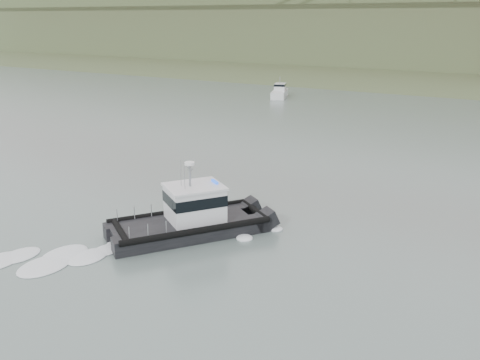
{
  "coord_description": "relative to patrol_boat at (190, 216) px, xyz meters",
  "views": [
    {
      "loc": [
        17.6,
        -19.32,
        12.38
      ],
      "look_at": [
        0.65,
        8.67,
        2.4
      ],
      "focal_mm": 40.0,
      "sensor_mm": 36.0,
      "label": 1
    }
  ],
  "objects": [
    {
      "name": "motorboat",
      "position": [
        -21.42,
        53.41,
        -0.29
      ],
      "size": [
        4.09,
        6.59,
        3.44
      ],
      "rotation": [
        0.0,
        0.0,
        0.35
      ],
      "color": "silver",
      "rests_on": "ground"
    },
    {
      "name": "ground",
      "position": [
        0.23,
        -4.47,
        -1.15
      ],
      "size": [
        400.0,
        400.0,
        0.0
      ],
      "primitive_type": "plane",
      "color": "#52625D",
      "rests_on": "ground"
    },
    {
      "name": "patrol_boat",
      "position": [
        0.0,
        0.0,
        0.0
      ],
      "size": [
        8.17,
        9.72,
        4.58
      ],
      "rotation": [
        0.0,
        0.0,
        -0.6
      ],
      "color": "black",
      "rests_on": "ground"
    }
  ]
}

